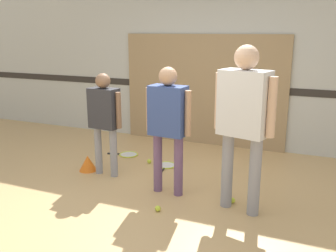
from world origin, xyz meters
TOP-DOWN VIEW (x-y plane):
  - ground_plane at (0.00, 0.00)m, footprint 16.00×16.00m
  - wall_back at (0.00, 2.43)m, footprint 16.00×0.07m
  - wall_panel at (-0.09, 2.37)m, footprint 2.90×0.05m
  - person_instructor at (0.18, 0.16)m, footprint 0.60×0.28m
  - person_student_left at (-0.86, 0.38)m, footprint 0.54×0.25m
  - person_student_right at (1.10, 0.05)m, footprint 0.68×0.40m
  - racket_spare_on_floor at (-0.21, 1.01)m, footprint 0.34×0.54m
  - racket_second_spare at (-1.00, 1.25)m, footprint 0.54×0.38m
  - tennis_ball_near_instructor at (0.27, -0.35)m, footprint 0.07×0.07m
  - tennis_ball_by_spare_racket at (-0.50, 1.03)m, footprint 0.07×0.07m
  - tennis_ball_stray_left at (1.00, 0.18)m, footprint 0.07×0.07m
  - training_cone at (-1.20, 0.41)m, footprint 0.26×0.26m

SIDE VIEW (x-z plane):
  - ground_plane at x=0.00m, z-range 0.00..0.00m
  - racket_second_spare at x=-1.00m, z-range -0.01..0.03m
  - racket_spare_on_floor at x=-0.21m, z-range -0.01..0.03m
  - tennis_ball_near_instructor at x=0.27m, z-range 0.00..0.07m
  - tennis_ball_by_spare_racket at x=-0.50m, z-range 0.00..0.07m
  - tennis_ball_stray_left at x=1.00m, z-range 0.00..0.07m
  - training_cone at x=-1.20m, z-range 0.00..0.22m
  - person_student_left at x=-0.86m, z-range 0.17..1.60m
  - wall_panel at x=-0.09m, z-range 0.00..1.92m
  - person_instructor at x=0.18m, z-range 0.19..1.76m
  - person_student_right at x=1.10m, z-range 0.22..2.06m
  - wall_back at x=0.00m, z-range 0.00..3.20m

